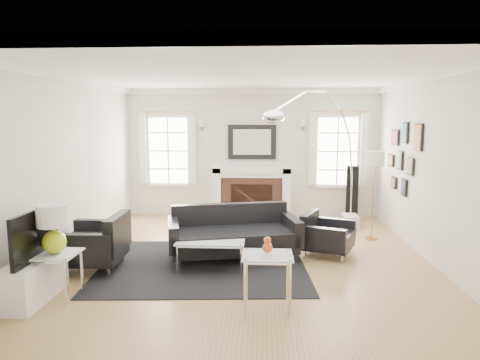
# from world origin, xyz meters

# --- Properties ---
(floor) EXTENTS (6.00, 6.00, 0.00)m
(floor) POSITION_xyz_m (0.00, 0.00, 0.00)
(floor) COLOR olive
(floor) RESTS_ON ground
(back_wall) EXTENTS (5.50, 0.04, 2.80)m
(back_wall) POSITION_xyz_m (0.00, 3.00, 1.40)
(back_wall) COLOR silver
(back_wall) RESTS_ON floor
(front_wall) EXTENTS (5.50, 0.04, 2.80)m
(front_wall) POSITION_xyz_m (0.00, -3.00, 1.40)
(front_wall) COLOR silver
(front_wall) RESTS_ON floor
(left_wall) EXTENTS (0.04, 6.00, 2.80)m
(left_wall) POSITION_xyz_m (-2.75, 0.00, 1.40)
(left_wall) COLOR silver
(left_wall) RESTS_ON floor
(right_wall) EXTENTS (0.04, 6.00, 2.80)m
(right_wall) POSITION_xyz_m (2.75, 0.00, 1.40)
(right_wall) COLOR silver
(right_wall) RESTS_ON floor
(ceiling) EXTENTS (5.50, 6.00, 0.02)m
(ceiling) POSITION_xyz_m (0.00, 0.00, 2.80)
(ceiling) COLOR white
(ceiling) RESTS_ON back_wall
(crown_molding) EXTENTS (5.50, 6.00, 0.12)m
(crown_molding) POSITION_xyz_m (0.00, 0.00, 2.74)
(crown_molding) COLOR white
(crown_molding) RESTS_ON back_wall
(fireplace) EXTENTS (1.70, 0.69, 1.11)m
(fireplace) POSITION_xyz_m (0.00, 2.79, 0.54)
(fireplace) COLOR white
(fireplace) RESTS_ON floor
(mantel_mirror) EXTENTS (1.05, 0.07, 0.75)m
(mantel_mirror) POSITION_xyz_m (0.00, 2.95, 1.65)
(mantel_mirror) COLOR black
(mantel_mirror) RESTS_ON back_wall
(window_left) EXTENTS (1.24, 0.15, 1.62)m
(window_left) POSITION_xyz_m (-1.85, 2.95, 1.46)
(window_left) COLOR white
(window_left) RESTS_ON back_wall
(window_right) EXTENTS (1.24, 0.15, 1.62)m
(window_right) POSITION_xyz_m (1.85, 2.95, 1.46)
(window_right) COLOR white
(window_right) RESTS_ON back_wall
(gallery_wall) EXTENTS (0.04, 1.73, 1.29)m
(gallery_wall) POSITION_xyz_m (2.72, 1.30, 1.53)
(gallery_wall) COLOR black
(gallery_wall) RESTS_ON right_wall
(tv_unit) EXTENTS (0.35, 1.00, 1.09)m
(tv_unit) POSITION_xyz_m (-2.44, -1.70, 0.33)
(tv_unit) COLOR white
(tv_unit) RESTS_ON floor
(area_rug) EXTENTS (3.13, 2.67, 0.01)m
(area_rug) POSITION_xyz_m (-0.63, -0.37, 0.01)
(area_rug) COLOR black
(area_rug) RESTS_ON floor
(sofa) EXTENTS (2.13, 1.33, 0.65)m
(sofa) POSITION_xyz_m (-0.22, 0.06, 0.35)
(sofa) COLOR black
(sofa) RESTS_ON floor
(armchair_left) EXTENTS (0.89, 0.98, 0.65)m
(armchair_left) POSITION_xyz_m (-2.13, -0.58, 0.36)
(armchair_left) COLOR black
(armchair_left) RESTS_ON floor
(armchair_right) EXTENTS (0.96, 1.01, 0.54)m
(armchair_right) POSITION_xyz_m (1.23, 0.25, 0.30)
(armchair_right) COLOR black
(armchair_right) RESTS_ON floor
(coffee_table) EXTENTS (0.96, 0.96, 0.43)m
(coffee_table) POSITION_xyz_m (-0.49, -0.32, 0.40)
(coffee_table) COLOR silver
(coffee_table) RESTS_ON floor
(side_table_left) EXTENTS (0.51, 0.51, 0.56)m
(side_table_left) POSITION_xyz_m (-2.20, -1.66, 0.46)
(side_table_left) COLOR silver
(side_table_left) RESTS_ON floor
(nesting_table) EXTENTS (0.57, 0.48, 0.62)m
(nesting_table) POSITION_xyz_m (0.29, -1.76, 0.50)
(nesting_table) COLOR silver
(nesting_table) RESTS_ON floor
(gourd_lamp) EXTENTS (0.37, 0.37, 0.59)m
(gourd_lamp) POSITION_xyz_m (-2.20, -1.66, 0.90)
(gourd_lamp) COLOR #B0C618
(gourd_lamp) RESTS_ON side_table_left
(orange_vase) EXTENTS (0.12, 0.12, 0.19)m
(orange_vase) POSITION_xyz_m (0.29, -1.76, 0.73)
(orange_vase) COLOR #CA4719
(orange_vase) RESTS_ON nesting_table
(arc_floor_lamp) EXTENTS (1.94, 1.80, 2.75)m
(arc_floor_lamp) POSITION_xyz_m (1.21, 1.42, 1.49)
(arc_floor_lamp) COLOR silver
(arc_floor_lamp) RESTS_ON floor
(stick_floor_lamp) EXTENTS (0.32, 0.32, 1.58)m
(stick_floor_lamp) POSITION_xyz_m (2.20, 1.17, 1.37)
(stick_floor_lamp) COLOR #BC7E41
(stick_floor_lamp) RESTS_ON floor
(speaker_tower) EXTENTS (0.30, 0.30, 1.18)m
(speaker_tower) POSITION_xyz_m (2.14, 2.63, 0.59)
(speaker_tower) COLOR black
(speaker_tower) RESTS_ON floor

